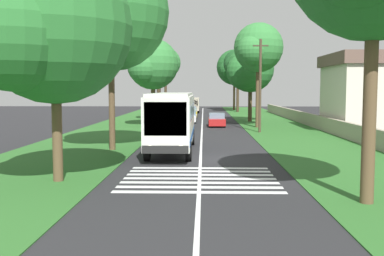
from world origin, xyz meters
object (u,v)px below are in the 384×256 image
at_px(roadside_tree_left_3, 49,31).
at_px(roadside_building, 382,92).
at_px(trailing_car_2, 191,113).
at_px(roadside_tree_right_4, 234,68).
at_px(trailing_car_1, 189,117).
at_px(trailing_minibus_0, 193,104).
at_px(coach_bus, 173,118).
at_px(roadside_tree_right_0, 237,64).
at_px(trailing_car_0, 217,120).
at_px(roadside_tree_right_2, 257,49).
at_px(utility_pole, 260,84).
at_px(roadside_tree_left_2, 152,66).
at_px(roadside_tree_right_3, 249,70).
at_px(roadside_tree_left_4, 110,16).
at_px(roadside_tree_left_0, 158,64).
at_px(trailing_car_3, 191,111).
at_px(roadside_tree_left_1, 165,64).

xyz_separation_m(roadside_tree_left_3, roadside_building, (23.86, -23.01, -2.73)).
xyz_separation_m(trailing_car_2, roadside_tree_right_4, (23.34, -7.39, 7.24)).
relative_size(trailing_car_1, trailing_minibus_0, 0.72).
xyz_separation_m(coach_bus, roadside_tree_right_0, (50.36, -7.68, 6.05)).
bearing_deg(trailing_car_0, roadside_tree_right_2, -108.93).
bearing_deg(utility_pole, roadside_tree_left_2, 56.09).
bearing_deg(roadside_tree_right_3, roadside_tree_right_4, -0.31).
height_order(trailing_car_2, roadside_tree_right_3, roadside_tree_right_3).
bearing_deg(utility_pole, trailing_minibus_0, 11.05).
height_order(trailing_car_0, roadside_building, roadside_building).
bearing_deg(roadside_tree_left_4, trailing_car_1, -9.97).
bearing_deg(trailing_car_2, roadside_tree_left_2, 165.40).
relative_size(roadside_tree_left_0, roadside_tree_right_2, 0.90).
xyz_separation_m(roadside_tree_right_0, roadside_tree_right_2, (-31.88, 0.24, -0.17)).
bearing_deg(roadside_tree_right_2, trailing_car_1, 46.03).
height_order(trailing_car_0, roadside_tree_left_3, roadside_tree_left_3).
distance_m(trailing_car_2, roadside_tree_left_3, 44.64).
height_order(coach_bus, utility_pole, utility_pole).
distance_m(roadside_tree_right_0, roadside_tree_right_3, 23.67).
xyz_separation_m(utility_pole, roadside_building, (1.32, -11.43, -0.71)).
bearing_deg(trailing_car_3, trailing_car_2, -177.84).
xyz_separation_m(trailing_car_3, trailing_minibus_0, (8.95, -0.16, 0.88)).
relative_size(roadside_tree_left_2, roadside_tree_right_4, 0.82).
xyz_separation_m(roadside_tree_left_0, roadside_tree_left_4, (-28.10, 0.30, 1.55)).
xyz_separation_m(trailing_car_2, trailing_car_3, (5.09, 0.19, 0.00)).
bearing_deg(roadside_tree_left_4, utility_pole, -43.11).
height_order(trailing_car_1, roadside_tree_right_3, roadside_tree_right_3).
xyz_separation_m(trailing_car_0, roadside_building, (-5.73, -15.15, 3.02)).
bearing_deg(trailing_car_1, utility_pole, -151.42).
bearing_deg(roadside_tree_left_1, trailing_car_3, -103.02).
relative_size(coach_bus, trailing_car_1, 2.60).
bearing_deg(roadside_tree_left_0, roadside_tree_right_2, -133.00).
height_order(trailing_car_2, roadside_tree_left_1, roadside_tree_left_1).
bearing_deg(roadside_tree_left_0, trailing_car_3, -20.00).
bearing_deg(roadside_tree_left_2, roadside_tree_left_1, 1.04).
relative_size(roadside_tree_right_4, utility_pole, 1.35).
bearing_deg(trailing_car_0, roadside_tree_right_4, -6.34).
xyz_separation_m(trailing_minibus_0, roadside_tree_right_2, (-29.87, -7.29, 6.48)).
xyz_separation_m(coach_bus, roadside_tree_left_2, (19.98, 3.55, 4.30)).
bearing_deg(roadside_tree_right_2, utility_pole, 176.47).
bearing_deg(utility_pole, trailing_car_0, 27.82).
bearing_deg(roadside_tree_left_4, coach_bus, -101.93).
relative_size(roadside_tree_left_1, roadside_tree_left_3, 1.04).
xyz_separation_m(roadside_tree_left_1, roadside_tree_left_4, (-39.43, 0.19, 0.88)).
xyz_separation_m(roadside_tree_left_0, roadside_tree_right_4, (28.68, -11.38, 0.82)).
bearing_deg(roadside_tree_left_2, utility_pole, -123.91).
height_order(trailing_car_0, utility_pole, utility_pole).
bearing_deg(trailing_minibus_0, trailing_car_3, 178.97).
relative_size(coach_bus, roadside_tree_left_4, 0.89).
bearing_deg(coach_bus, trailing_car_1, -0.48).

